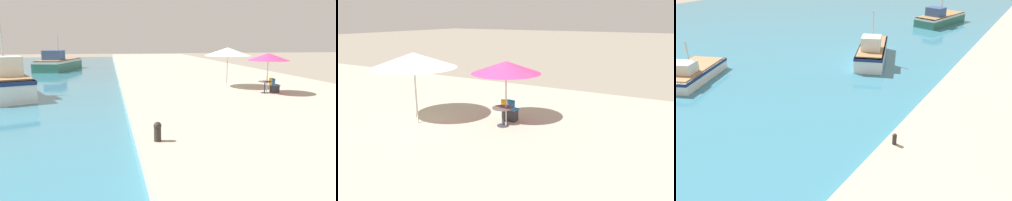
% 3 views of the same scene
% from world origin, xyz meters
% --- Properties ---
extents(quay_promenade, '(16.00, 90.00, 0.56)m').
position_xyz_m(quay_promenade, '(8.00, 37.00, 0.28)').
color(quay_promenade, '#B2A893').
rests_on(quay_promenade, ground_plane).
extents(fishing_boat_mid, '(5.58, 8.78, 4.85)m').
position_xyz_m(fishing_boat_mid, '(-7.87, 29.41, 0.99)').
color(fishing_boat_mid, white).
rests_on(fishing_boat_mid, water_basin).
extents(fishing_boat_far, '(5.15, 9.43, 4.45)m').
position_xyz_m(fishing_boat_far, '(-7.21, 49.25, 0.92)').
color(fishing_boat_far, '#33705B').
rests_on(fishing_boat_far, water_basin).
extents(cafe_umbrella_pink, '(2.60, 2.60, 2.48)m').
position_xyz_m(cafe_umbrella_pink, '(8.76, 24.36, 2.81)').
color(cafe_umbrella_pink, '#B7B7B7').
rests_on(cafe_umbrella_pink, quay_promenade).
extents(cafe_umbrella_white, '(3.24, 3.24, 2.76)m').
position_xyz_m(cafe_umbrella_white, '(7.31, 27.51, 3.03)').
color(cafe_umbrella_white, '#B7B7B7').
rests_on(cafe_umbrella_white, quay_promenade).
extents(cafe_table, '(0.80, 0.80, 0.74)m').
position_xyz_m(cafe_table, '(8.67, 24.45, 1.09)').
color(cafe_table, '#333338').
rests_on(cafe_table, quay_promenade).
extents(cafe_chair_left, '(0.53, 0.51, 0.91)m').
position_xyz_m(cafe_chair_left, '(9.36, 24.66, 0.88)').
color(cafe_chair_left, '#2D2D33').
rests_on(cafe_chair_left, quay_promenade).
extents(cafe_chair_right, '(0.43, 0.40, 0.91)m').
position_xyz_m(cafe_chair_right, '(9.39, 24.44, 0.88)').
color(cafe_chair_right, '#2D2D33').
rests_on(cafe_chair_right, quay_promenade).
extents(mooring_bollard, '(0.26, 0.26, 0.65)m').
position_xyz_m(mooring_bollard, '(0.63, 15.82, 0.91)').
color(mooring_bollard, '#2D2823').
rests_on(mooring_bollard, quay_promenade).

